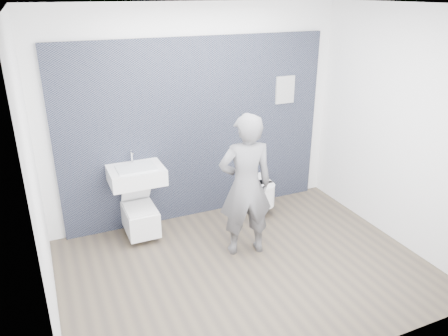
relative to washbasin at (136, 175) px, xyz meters
name	(u,v)px	position (x,y,z in m)	size (l,w,h in m)	color
ground	(245,268)	(0.91, -1.19, -0.84)	(4.00, 4.00, 0.00)	brown
room_shell	(249,120)	(0.91, -1.19, 0.90)	(4.00, 4.00, 4.00)	white
tile_wall	(199,212)	(0.91, 0.28, -0.84)	(3.60, 0.06, 2.40)	black
washbasin	(136,175)	(0.00, 0.00, 0.00)	(0.66, 0.49, 0.49)	white
toilet_square	(140,217)	(0.00, -0.03, -0.58)	(0.38, 0.55, 0.67)	white
toilet_rounded	(258,191)	(1.67, -0.05, -0.52)	(0.34, 0.58, 0.32)	white
info_placard	(279,197)	(2.19, 0.23, -0.84)	(0.28, 0.03, 0.38)	silver
visitor	(246,186)	(1.06, -0.86, 0.02)	(0.62, 0.41, 1.71)	slate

